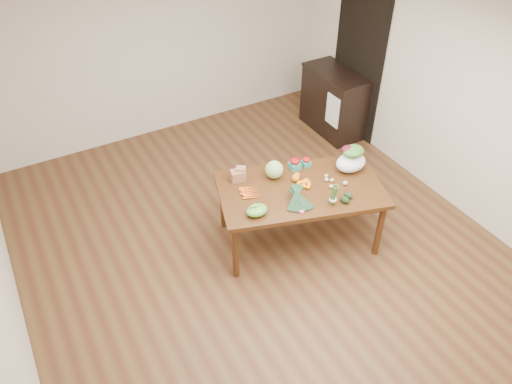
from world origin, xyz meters
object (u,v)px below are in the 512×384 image
cabbage (274,170)px  asparagus_bundle (333,195)px  paper_bag (238,174)px  kale_bunch (299,200)px  mandarin_cluster (303,183)px  salad_bag (351,160)px  cabinet (334,102)px  dining_table (299,214)px

cabbage → asparagus_bundle: 0.74m
paper_bag → kale_bunch: size_ratio=0.52×
mandarin_cluster → kale_bunch: size_ratio=0.45×
salad_bag → asparagus_bundle: bearing=-143.6°
cabbage → kale_bunch: size_ratio=0.50×
cabinet → mandarin_cluster: bearing=-134.5°
asparagus_bundle → kale_bunch: bearing=172.8°
dining_table → mandarin_cluster: bearing=32.7°
paper_bag → mandarin_cluster: paper_bag is taller
salad_bag → mandarin_cluster: bearing=179.6°
cabinet → salad_bag: size_ratio=2.89×
dining_table → paper_bag: size_ratio=8.43×
paper_bag → kale_bunch: bearing=-64.2°
cabbage → salad_bag: size_ratio=0.57×
cabinet → salad_bag: salad_bag is taller
paper_bag → mandarin_cluster: bearing=-38.6°
dining_table → salad_bag: 0.83m
paper_bag → asparagus_bundle: asparagus_bundle is taller
cabbage → asparagus_bundle: (0.28, -0.69, 0.02)m
cabinet → kale_bunch: size_ratio=2.55×
dining_table → cabbage: size_ratio=8.67×
cabinet → paper_bag: 2.64m
paper_bag → asparagus_bundle: (0.65, -0.84, 0.05)m
dining_table → cabbage: (-0.15, 0.31, 0.48)m
kale_bunch → dining_table: bearing=70.5°
dining_table → kale_bunch: size_ratio=4.35×
mandarin_cluster → kale_bunch: 0.34m
cabinet → salad_bag: bearing=-122.1°
mandarin_cluster → salad_bag: size_ratio=0.51×
cabinet → kale_bunch: 2.81m
cabbage → paper_bag: bearing=157.9°
salad_bag → paper_bag: bearing=159.1°
cabinet → mandarin_cluster: cabinet is taller
salad_bag → dining_table: bearing=-179.5°
dining_table → salad_bag: salad_bag is taller
asparagus_bundle → salad_bag: size_ratio=0.71×
dining_table → kale_bunch: 0.54m
dining_table → kale_bunch: kale_bunch is taller
cabinet → asparagus_bundle: (-1.63, -2.14, 0.40)m
kale_bunch → cabinet: bearing=63.2°
mandarin_cluster → salad_bag: salad_bag is taller
cabbage → mandarin_cluster: (0.19, -0.29, -0.06)m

